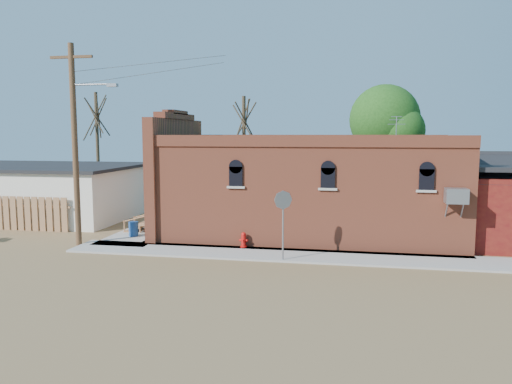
% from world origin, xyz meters
% --- Properties ---
extents(ground, '(120.00, 120.00, 0.00)m').
position_xyz_m(ground, '(0.00, 0.00, 0.00)').
color(ground, olive).
rests_on(ground, ground).
extents(sidewalk_south, '(19.00, 2.20, 0.08)m').
position_xyz_m(sidewalk_south, '(1.50, 0.90, 0.04)').
color(sidewalk_south, '#9E9991').
rests_on(sidewalk_south, ground).
extents(sidewalk_west, '(2.60, 10.00, 0.08)m').
position_xyz_m(sidewalk_west, '(-6.30, 6.00, 0.04)').
color(sidewalk_west, '#9E9991').
rests_on(sidewalk_west, ground).
extents(brick_bar, '(16.40, 7.97, 6.30)m').
position_xyz_m(brick_bar, '(1.64, 5.49, 2.34)').
color(brick_bar, '#B35236').
rests_on(brick_bar, ground).
extents(wood_fence, '(5.20, 0.10, 1.80)m').
position_xyz_m(wood_fence, '(-12.80, 3.80, 0.90)').
color(wood_fence, '#A27849').
rests_on(wood_fence, ground).
extents(utility_pole, '(3.12, 0.26, 9.00)m').
position_xyz_m(utility_pole, '(-8.14, 1.20, 4.77)').
color(utility_pole, '#513D20').
rests_on(utility_pole, ground).
extents(tree_bare_near, '(2.80, 2.80, 7.65)m').
position_xyz_m(tree_bare_near, '(-3.00, 13.00, 5.96)').
color(tree_bare_near, '#4C3C2B').
rests_on(tree_bare_near, ground).
extents(tree_bare_far, '(2.80, 2.80, 8.16)m').
position_xyz_m(tree_bare_far, '(-14.00, 14.00, 6.36)').
color(tree_bare_far, '#4C3C2B').
rests_on(tree_bare_far, ground).
extents(tree_leafy, '(4.40, 4.40, 8.15)m').
position_xyz_m(tree_leafy, '(6.00, 13.50, 5.93)').
color(tree_leafy, '#4C3C2B').
rests_on(tree_leafy, ground).
extents(fire_hydrant, '(0.39, 0.39, 0.67)m').
position_xyz_m(fire_hydrant, '(-0.63, 1.80, 0.41)').
color(fire_hydrant, red).
rests_on(fire_hydrant, sidewalk_south).
extents(stop_sign, '(0.67, 0.45, 2.77)m').
position_xyz_m(stop_sign, '(1.36, 0.00, 2.21)').
color(stop_sign, gray).
rests_on(stop_sign, sidewalk_south).
extents(trash_barrel, '(0.48, 0.48, 0.71)m').
position_xyz_m(trash_barrel, '(-6.44, 3.19, 0.43)').
color(trash_barrel, navy).
rests_on(trash_barrel, sidewalk_west).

